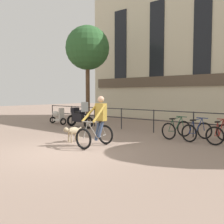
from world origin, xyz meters
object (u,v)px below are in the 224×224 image
Objects in this scene: cyclist_with_bike at (98,124)px; parked_bicycle_mid_left at (197,131)px; dog at (72,131)px; parked_motorcycle at (80,117)px; parked_bicycle_mid_right at (220,133)px; parked_bicycle_near_lamp at (176,129)px; parked_scooter at (57,116)px.

parked_bicycle_mid_left is at bearing 54.15° from cyclist_with_bike.
parked_motorcycle is (-2.91, 3.05, 0.16)m from dog.
parked_motorcycle reaches higher than parked_bicycle_mid_right.
dog is 4.21m from parked_motorcycle.
parked_bicycle_near_lamp is 0.99× the size of parked_bicycle_mid_left.
parked_motorcycle reaches higher than parked_bicycle_mid_left.
cyclist_with_bike is 1.41× the size of parked_bicycle_mid_left.
parked_motorcycle is 1.29× the size of parked_scooter.
parked_bicycle_mid_right reaches higher than dog.
parked_bicycle_mid_left is (6.30, 0.22, -0.20)m from parked_motorcycle.
cyclist_with_bike is at bearing -109.13° from parked_scooter.
parked_motorcycle is at bearing 9.97° from parked_bicycle_near_lamp.
cyclist_with_bike reaches higher than parked_motorcycle.
parked_motorcycle is 6.30m from parked_bicycle_mid_left.
parked_motorcycle is at bearing 132.25° from dog.
dog is at bearing 53.41° from parked_bicycle_mid_left.
parked_bicycle_mid_right is (4.24, 3.26, -0.04)m from dog.
parked_bicycle_mid_left and parked_bicycle_mid_right have the same top height.
parked_bicycle_mid_right is at bearing -170.53° from parked_bicycle_mid_left.
parked_motorcycle is 1.42× the size of parked_bicycle_mid_left.
cyclist_with_bike is at bearing 1.25° from dog.
cyclist_with_bike is 4.41m from parked_bicycle_mid_right.
parked_bicycle_mid_left is 0.85m from parked_bicycle_mid_right.
parked_scooter reaches higher than dog.
parked_bicycle_near_lamp is 7.57m from parked_scooter.
parked_bicycle_mid_left is (0.85, 0.00, 0.00)m from parked_bicycle_near_lamp.
parked_scooter is (-2.12, 0.19, -0.10)m from parked_motorcycle.
cyclist_with_bike is 1.00× the size of parked_motorcycle.
parked_bicycle_mid_left is (3.39, 3.26, -0.04)m from dog.
dog is 0.75× the size of parked_bicycle_near_lamp.
cyclist_with_bike is 1.43× the size of parked_bicycle_near_lamp.
parked_scooter is at bearing 9.68° from parked_bicycle_mid_left.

